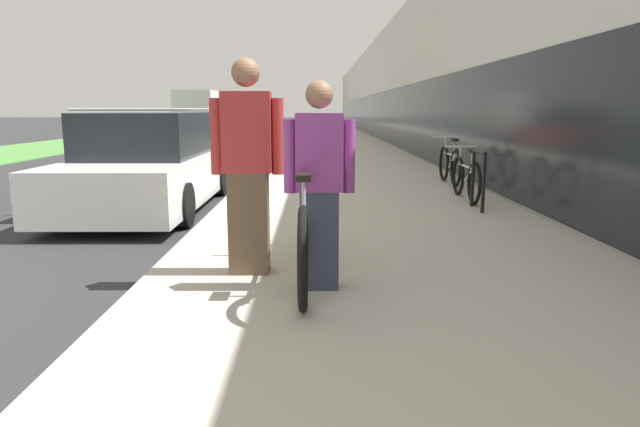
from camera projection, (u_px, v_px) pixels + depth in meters
name	position (u px, v px, depth m)	size (l,w,h in m)	color
sidewalk_slab	(334.00, 144.00, 24.38)	(4.50, 70.00, 0.13)	#BCB5A5
storefront_facade	(460.00, 91.00, 31.84)	(10.01, 70.00, 5.16)	silver
lawn_strip	(94.00, 141.00, 28.25)	(4.47, 70.00, 0.03)	#518E42
tandem_bicycle	(305.00, 231.00, 4.82)	(0.52, 2.43, 0.95)	black
person_rider	(319.00, 186.00, 4.45)	(0.55, 0.22, 1.63)	#33384C
person_bystander	(248.00, 168.00, 4.86)	(0.62, 0.24, 1.84)	brown
bike_rack_hoop	(478.00, 174.00, 8.07)	(0.05, 0.60, 0.84)	black
cruiser_bike_nearest	(466.00, 178.00, 8.97)	(0.52, 1.64, 0.83)	black
cruiser_bike_middle	(450.00, 164.00, 10.89)	(0.52, 1.68, 0.89)	black
parked_sedan_curbside	(149.00, 166.00, 8.82)	(1.91, 4.75, 1.56)	white
vintage_roadster_curbside	(216.00, 153.00, 14.58)	(1.71, 4.28, 1.04)	black
parked_sedan_far	(240.00, 133.00, 20.13)	(1.98, 4.71, 1.61)	maroon
moving_truck	(202.00, 113.00, 34.76)	(2.28, 6.49, 2.62)	orange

